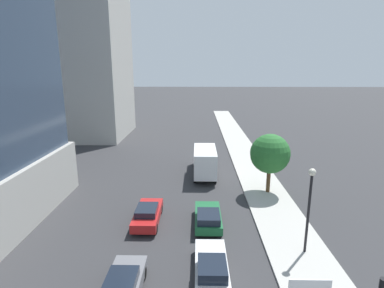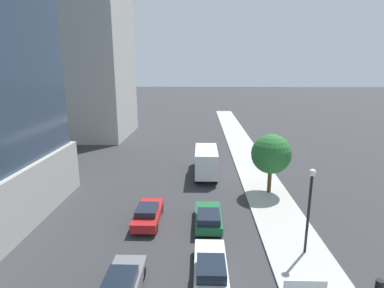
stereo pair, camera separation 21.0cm
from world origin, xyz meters
name	(u,v)px [view 1 (the left image)]	position (x,y,z in m)	size (l,w,h in m)	color
sidewalk	(274,208)	(7.66, 20.00, 0.07)	(4.02, 120.00, 0.15)	#B2AFA8
construction_building	(78,37)	(-18.34, 48.67, 16.33)	(15.53, 15.56, 39.95)	#B2AFA8
street_lamp	(310,198)	(8.06, 13.59, 3.77)	(0.44, 0.44, 5.48)	black
street_tree	(270,154)	(7.88, 23.28, 3.82)	(3.62, 3.62, 5.49)	brown
car_gray	(122,287)	(-2.47, 9.42, 0.71)	(1.79, 4.59, 1.40)	slate
car_green	(208,217)	(2.07, 16.95, 0.71)	(1.91, 4.37, 1.38)	#1E6638
car_red	(148,214)	(-2.47, 17.39, 0.71)	(1.81, 4.60, 1.40)	red
car_white	(211,267)	(2.07, 11.16, 0.68)	(1.81, 4.59, 1.42)	silver
box_truck	(205,159)	(2.07, 28.29, 1.78)	(2.32, 7.96, 3.16)	silver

